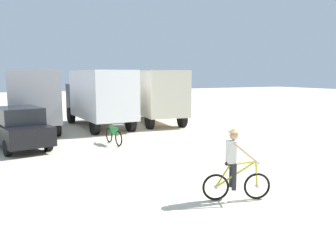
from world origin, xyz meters
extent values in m
plane|color=beige|center=(0.00, 0.00, 0.00)|extent=(120.00, 120.00, 0.00)
cube|color=#9E9EA3|center=(-4.58, 12.22, 2.00)|extent=(2.64, 5.31, 2.70)
cube|color=#4C6B9E|center=(-4.43, 15.62, 1.50)|extent=(2.27, 1.60, 2.00)
cube|color=black|center=(-4.39, 16.31, 1.85)|extent=(2.03, 0.17, 0.80)
cylinder|color=black|center=(-5.45, 15.56, 0.50)|extent=(0.37, 1.01, 1.00)
cylinder|color=black|center=(-3.41, 15.47, 0.50)|extent=(0.37, 1.01, 1.00)
cylinder|color=black|center=(-5.68, 10.58, 0.50)|extent=(0.37, 1.01, 1.00)
cylinder|color=black|center=(-3.64, 10.48, 0.50)|extent=(0.37, 1.01, 1.00)
cube|color=white|center=(-0.85, 11.81, 2.00)|extent=(2.57, 5.28, 2.70)
cube|color=#2D2D33|center=(-0.96, 15.21, 1.50)|extent=(2.25, 1.57, 2.00)
cube|color=black|center=(-0.98, 15.91, 1.85)|extent=(2.03, 0.15, 0.80)
cylinder|color=black|center=(-1.97, 15.07, 0.50)|extent=(0.35, 1.01, 1.00)
cylinder|color=black|center=(0.07, 15.14, 0.50)|extent=(0.35, 1.01, 1.00)
cylinder|color=black|center=(-1.81, 10.09, 0.50)|extent=(0.35, 1.01, 1.00)
cylinder|color=black|center=(0.23, 10.15, 0.50)|extent=(0.35, 1.01, 1.00)
cube|color=beige|center=(2.73, 12.07, 2.00)|extent=(2.98, 5.44, 2.70)
cube|color=#2D2D33|center=(3.13, 15.45, 1.50)|extent=(2.36, 1.74, 2.00)
cube|color=black|center=(3.21, 16.14, 1.85)|extent=(2.02, 0.31, 0.80)
cylinder|color=black|center=(2.10, 15.46, 0.50)|extent=(0.43, 1.03, 1.00)
cylinder|color=black|center=(4.13, 15.23, 0.50)|extent=(0.43, 1.03, 1.00)
cylinder|color=black|center=(1.53, 10.51, 0.50)|extent=(0.43, 1.03, 1.00)
cylinder|color=black|center=(3.55, 10.27, 0.50)|extent=(0.43, 1.03, 1.00)
cube|color=black|center=(-5.61, 8.14, 0.70)|extent=(2.46, 4.44, 0.76)
cube|color=black|center=(-5.58, 7.99, 1.42)|extent=(1.94, 2.35, 0.68)
cylinder|color=black|center=(-5.07, 9.56, 0.32)|extent=(0.33, 0.67, 0.64)
cylinder|color=black|center=(-6.15, 6.72, 0.32)|extent=(0.33, 0.67, 0.64)
cylinder|color=black|center=(-4.61, 7.00, 0.32)|extent=(0.33, 0.67, 0.64)
torus|color=black|center=(-0.84, -1.31, 0.34)|extent=(0.65, 0.32, 0.68)
cylinder|color=silver|center=(-0.84, -1.31, 0.34)|extent=(0.10, 0.10, 0.08)
torus|color=black|center=(-1.81, -0.91, 0.34)|extent=(0.65, 0.32, 0.68)
cylinder|color=silver|center=(-1.81, -0.91, 0.34)|extent=(0.10, 0.10, 0.08)
cylinder|color=gold|center=(-1.35, -1.10, 0.66)|extent=(0.97, 0.44, 0.68)
cylinder|color=gold|center=(-1.19, -1.16, 0.94)|extent=(0.63, 0.30, 0.13)
cylinder|color=gold|center=(-1.65, -0.97, 0.62)|extent=(0.38, 0.19, 0.59)
cylinder|color=gold|center=(-0.86, -1.30, 0.66)|extent=(0.11, 0.08, 0.64)
cylinder|color=silver|center=(-0.89, -1.29, 0.98)|extent=(0.23, 0.49, 0.04)
cube|color=black|center=(-1.49, -1.04, 0.93)|extent=(0.27, 0.20, 0.06)
cube|color=silver|center=(-1.47, -1.05, 1.24)|extent=(0.31, 0.37, 0.56)
sphere|color=tan|center=(-1.42, -1.07, 1.64)|extent=(0.22, 0.22, 0.22)
cone|color=tan|center=(-1.42, -1.07, 1.77)|extent=(0.32, 0.32, 0.10)
cylinder|color=#26262B|center=(-1.37, -0.95, 0.63)|extent=(0.12, 0.12, 0.66)
cylinder|color=#26262B|center=(-1.47, -1.19, 0.63)|extent=(0.12, 0.12, 0.66)
cylinder|color=tan|center=(-1.09, -1.01, 1.23)|extent=(0.61, 0.25, 0.53)
cylinder|color=tan|center=(-1.23, -1.34, 1.23)|extent=(0.58, 0.32, 0.53)
torus|color=black|center=(-1.71, 6.61, 0.34)|extent=(0.12, 0.68, 0.68)
torus|color=black|center=(-1.81, 7.65, 0.34)|extent=(0.12, 0.68, 0.68)
cube|color=green|center=(-1.76, 7.13, 0.62)|extent=(0.12, 0.89, 0.36)
cylinder|color=silver|center=(-1.72, 6.66, 0.95)|extent=(0.50, 0.08, 0.04)
camera|label=1|loc=(-6.73, -7.88, 3.12)|focal=37.76mm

